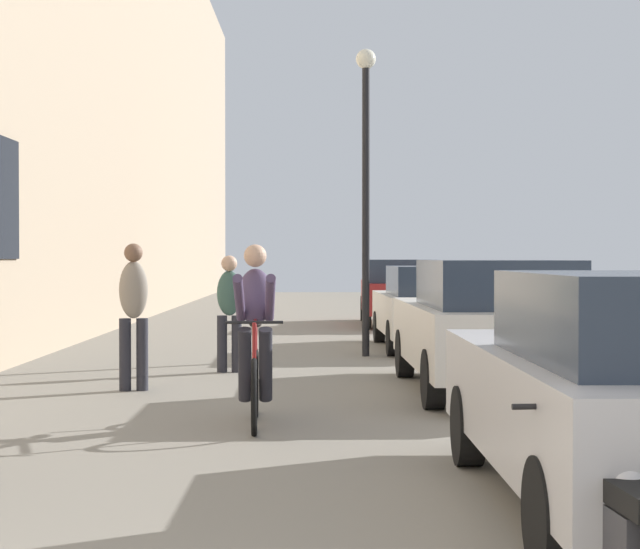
{
  "coord_description": "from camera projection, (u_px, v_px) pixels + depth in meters",
  "views": [
    {
      "loc": [
        1.13,
        -2.56,
        1.59
      ],
      "look_at": [
        1.23,
        15.54,
        1.28
      ],
      "focal_mm": 58.25,
      "sensor_mm": 36.0,
      "label": 1
    }
  ],
  "objects": [
    {
      "name": "parked_car_fourth",
      "position": [
        400.0,
        291.0,
        24.17
      ],
      "size": [
        1.93,
        4.35,
        1.53
      ],
      "color": "maroon",
      "rests_on": "ground_plane"
    },
    {
      "name": "parked_car_third",
      "position": [
        430.0,
        306.0,
        17.82
      ],
      "size": [
        1.77,
        4.06,
        1.43
      ],
      "color": "beige",
      "rests_on": "ground_plane"
    },
    {
      "name": "pedestrian_mid",
      "position": [
        229.0,
        307.0,
        14.26
      ],
      "size": [
        0.35,
        0.25,
        1.61
      ],
      "color": "#26262D",
      "rests_on": "ground_plane"
    },
    {
      "name": "parked_car_nearest",
      "position": [
        634.0,
        389.0,
        6.37
      ],
      "size": [
        1.79,
        4.21,
        1.5
      ],
      "color": "#B7B7BC",
      "rests_on": "ground_plane"
    },
    {
      "name": "parked_motorcycle",
      "position": [
        622.0,
        530.0,
        4.5
      ],
      "size": [
        0.62,
        2.15,
        0.92
      ],
      "color": "black",
      "rests_on": "ground_plane"
    },
    {
      "name": "street_lamp",
      "position": [
        366.0,
        162.0,
        16.52
      ],
      "size": [
        0.32,
        0.32,
        4.9
      ],
      "color": "black",
      "rests_on": "ground_plane"
    },
    {
      "name": "parked_car_second",
      "position": [
        489.0,
        324.0,
        12.13
      ],
      "size": [
        1.9,
        4.39,
        1.55
      ],
      "color": "beige",
      "rests_on": "ground_plane"
    },
    {
      "name": "cyclist_on_bicycle",
      "position": [
        255.0,
        338.0,
        9.91
      ],
      "size": [
        0.52,
        1.76,
        1.74
      ],
      "color": "black",
      "rests_on": "ground_plane"
    },
    {
      "name": "pedestrian_near",
      "position": [
        134.0,
        308.0,
        12.29
      ],
      "size": [
        0.38,
        0.29,
        1.75
      ],
      "color": "#26262D",
      "rests_on": "ground_plane"
    }
  ]
}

